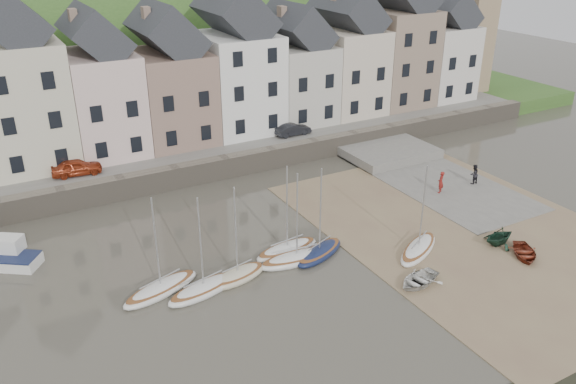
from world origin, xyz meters
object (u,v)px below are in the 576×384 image
sailboat_0 (161,289)px  person_red (441,182)px  car_left (77,167)px  person_dark (474,174)px  rowboat_white (418,280)px  rowboat_green (499,236)px  rowboat_red (524,253)px  car_right (293,129)px

sailboat_0 → person_red: bearing=6.0°
car_left → person_dark: bearing=-110.2°
rowboat_white → car_left: (-14.91, 23.09, 1.88)m
sailboat_0 → rowboat_green: sailboat_0 is taller
rowboat_green → car_left: car_left is taller
rowboat_red → car_right: car_right is taller
person_red → person_dark: (3.58, 0.00, -0.06)m
person_red → car_left: bearing=-63.3°
sailboat_0 → rowboat_green: 22.08m
car_left → rowboat_green: bearing=-128.3°
sailboat_0 → car_right: 24.51m
rowboat_white → person_red: 13.59m
person_red → car_right: bearing=-102.5°
sailboat_0 → car_right: (18.08, 16.44, 1.90)m
rowboat_red → car_left: car_left is taller
rowboat_red → car_right: (-3.50, 23.95, 1.81)m
person_dark → rowboat_red: bearing=58.4°
person_dark → car_left: 31.78m
rowboat_red → person_dark: person_dark is taller
rowboat_red → person_dark: (5.59, 9.99, 0.59)m
rowboat_red → person_dark: 11.47m
rowboat_green → sailboat_0: bearing=-105.9°
rowboat_white → sailboat_0: bearing=-128.3°
rowboat_white → rowboat_green: 7.88m
rowboat_green → car_left: 31.67m
rowboat_green → person_dark: (5.82, 8.06, 0.25)m
rowboat_green → person_dark: size_ratio=1.46×
sailboat_0 → rowboat_green: size_ratio=2.63×
rowboat_green → person_red: bearing=163.2°
rowboat_white → car_left: size_ratio=0.79×
person_dark → car_right: bearing=-59.3°
rowboat_green → car_left: bearing=-135.4°
rowboat_green → car_left: size_ratio=0.64×
sailboat_0 → rowboat_white: (13.55, -6.65, 0.11)m
rowboat_white → rowboat_green: bearing=85.6°
rowboat_white → car_right: 23.59m
sailboat_0 → rowboat_green: (21.35, -5.58, 0.43)m
rowboat_white → rowboat_green: (7.80, 1.07, 0.33)m
rowboat_red → car_left: bearing=168.2°
rowboat_white → rowboat_green: rowboat_green is taller
rowboat_green → person_dark: 9.95m
rowboat_red → rowboat_white: bearing=-151.7°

